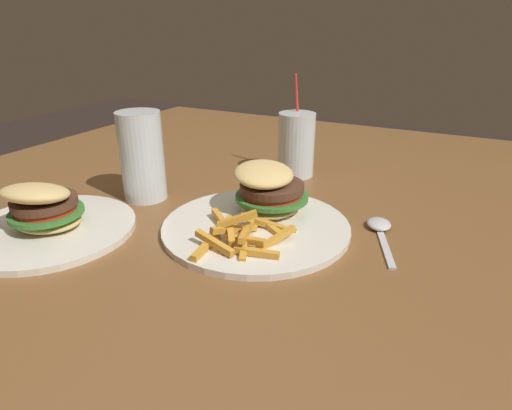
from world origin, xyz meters
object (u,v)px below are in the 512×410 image
object	(u,v)px
meal_plate_near	(262,208)
juice_glass	(296,146)
spoon	(380,227)
beer_glass	(142,158)
meal_plate_far	(46,218)

from	to	relation	value
meal_plate_near	juice_glass	size ratio (longest dim) A/B	1.43
juice_glass	spoon	distance (m)	0.29
juice_glass	spoon	bearing A→B (deg)	-130.15
beer_glass	spoon	world-z (taller)	beer_glass
meal_plate_far	beer_glass	bearing A→B (deg)	-12.28
juice_glass	meal_plate_far	distance (m)	0.49
spoon	meal_plate_far	world-z (taller)	meal_plate_far
juice_glass	spoon	size ratio (longest dim) A/B	1.41
meal_plate_near	spoon	distance (m)	0.19
juice_glass	meal_plate_far	bearing A→B (deg)	150.63
meal_plate_near	meal_plate_far	world-z (taller)	meal_plate_near
beer_glass	meal_plate_near	bearing A→B (deg)	-90.36
juice_glass	meal_plate_far	world-z (taller)	juice_glass
beer_glass	spoon	bearing A→B (deg)	-81.78
spoon	meal_plate_near	bearing A→B (deg)	88.69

